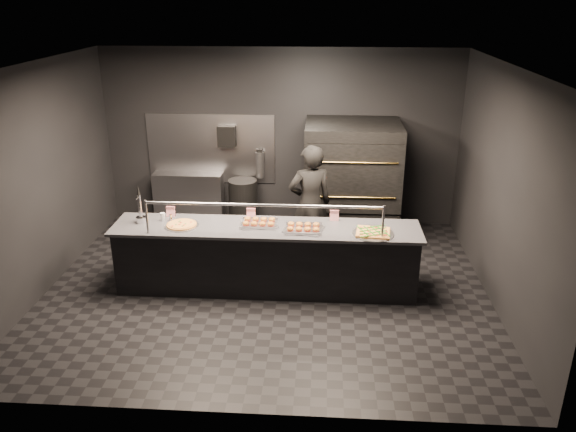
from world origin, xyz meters
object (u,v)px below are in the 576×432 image
at_px(towel_dispenser, 227,136).
at_px(pizza_oven, 351,181).
at_px(round_pizza, 182,225).
at_px(beer_tap, 140,212).
at_px(slider_tray_b, 303,228).
at_px(prep_shelf, 189,198).
at_px(slider_tray_a, 259,222).
at_px(service_counter, 266,258).
at_px(square_pizza, 373,233).
at_px(worker, 310,204).
at_px(trash_bin, 243,203).
at_px(fire_extinguisher, 260,164).

bearing_deg(towel_dispenser, pizza_oven, -13.14).
bearing_deg(round_pizza, towel_dispenser, 84.74).
distance_m(beer_tap, slider_tray_b, 2.20).
xyz_separation_m(prep_shelf, towel_dispenser, (0.70, 0.07, 1.10)).
distance_m(prep_shelf, slider_tray_a, 2.75).
distance_m(service_counter, towel_dispenser, 2.78).
relative_size(towel_dispenser, round_pizza, 0.77).
height_order(towel_dispenser, square_pizza, towel_dispenser).
bearing_deg(prep_shelf, worker, -32.33).
distance_m(round_pizza, worker, 1.96).
distance_m(towel_dispenser, round_pizza, 2.52).
height_order(pizza_oven, round_pizza, pizza_oven).
bearing_deg(trash_bin, towel_dispenser, 147.79).
bearing_deg(pizza_oven, round_pizza, -140.10).
relative_size(pizza_oven, slider_tray_a, 3.46).
bearing_deg(slider_tray_a, towel_dispenser, 108.99).
height_order(slider_tray_b, square_pizza, slider_tray_b).
distance_m(prep_shelf, slider_tray_b, 3.23).
bearing_deg(worker, service_counter, 42.70).
relative_size(pizza_oven, trash_bin, 2.31).
bearing_deg(prep_shelf, slider_tray_b, -48.79).
relative_size(slider_tray_a, trash_bin, 0.67).
height_order(towel_dispenser, slider_tray_a, towel_dispenser).
bearing_deg(slider_tray_a, round_pizza, -173.84).
distance_m(fire_extinguisher, beer_tap, 2.72).
distance_m(prep_shelf, square_pizza, 3.92).
height_order(pizza_oven, slider_tray_a, pizza_oven).
bearing_deg(fire_extinguisher, worker, -57.87).
xyz_separation_m(beer_tap, worker, (2.25, 0.92, -0.17)).
bearing_deg(slider_tray_a, pizza_oven, 54.65).
xyz_separation_m(prep_shelf, fire_extinguisher, (1.25, 0.08, 0.61)).
height_order(fire_extinguisher, square_pizza, fire_extinguisher).
xyz_separation_m(slider_tray_a, slider_tray_b, (0.60, -0.14, 0.00)).
height_order(slider_tray_b, worker, worker).
bearing_deg(service_counter, towel_dispenser, 110.63).
xyz_separation_m(service_counter, towel_dispenser, (-0.90, 2.39, 1.09)).
bearing_deg(towel_dispenser, fire_extinguisher, 1.04).
height_order(prep_shelf, round_pizza, round_pizza).
distance_m(prep_shelf, towel_dispenser, 1.31).
xyz_separation_m(square_pizza, trash_bin, (-2.03, 2.37, -0.53)).
xyz_separation_m(pizza_oven, slider_tray_b, (-0.70, -1.98, -0.02)).
bearing_deg(slider_tray_b, square_pizza, -4.47).
height_order(fire_extinguisher, slider_tray_b, fire_extinguisher).
height_order(round_pizza, slider_tray_a, slider_tray_a).
relative_size(pizza_oven, worker, 1.06).
bearing_deg(prep_shelf, trash_bin, -5.89).
xyz_separation_m(pizza_oven, slider_tray_a, (-1.30, -1.83, -0.02)).
bearing_deg(beer_tap, pizza_oven, 32.73).
distance_m(pizza_oven, worker, 1.14).
bearing_deg(round_pizza, slider_tray_b, -1.20).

